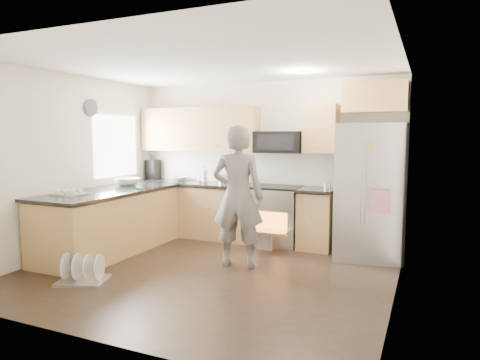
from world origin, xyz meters
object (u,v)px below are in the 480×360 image
at_px(dish_rack, 83,274).
at_px(stove_range, 277,202).
at_px(refrigerator, 368,192).
at_px(person, 238,196).

bearing_deg(dish_rack, stove_range, 60.11).
height_order(refrigerator, person, refrigerator).
relative_size(stove_range, refrigerator, 0.95).
height_order(stove_range, person, person).
xyz_separation_m(person, dish_rack, (-1.41, -1.31, -0.84)).
bearing_deg(person, dish_rack, 30.13).
height_order(refrigerator, dish_rack, refrigerator).
relative_size(stove_range, person, 0.96).
bearing_deg(person, stove_range, -106.71).
height_order(stove_range, dish_rack, stove_range).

